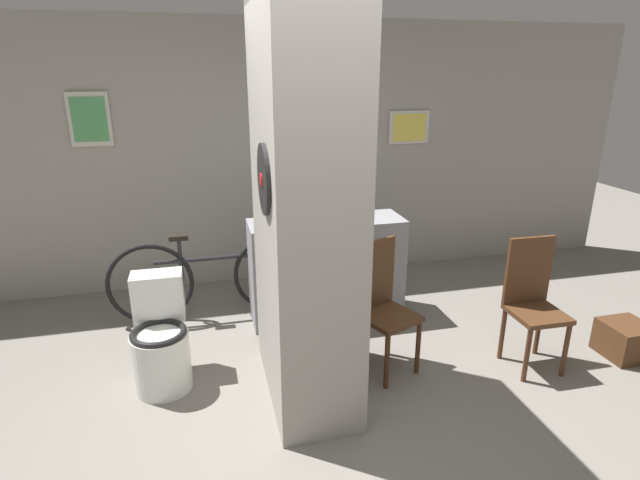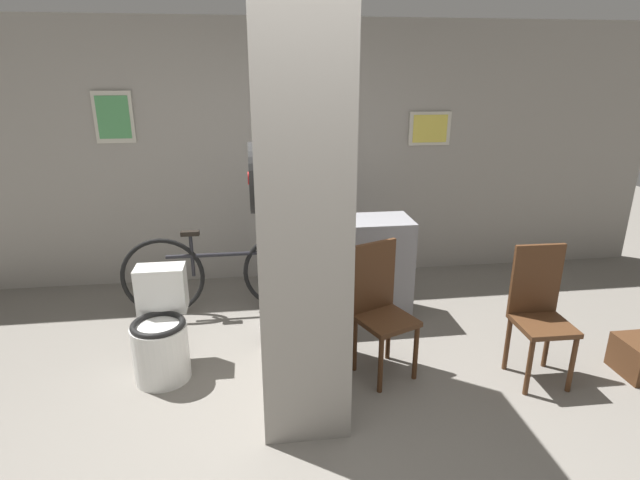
# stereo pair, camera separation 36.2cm
# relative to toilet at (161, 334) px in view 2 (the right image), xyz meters

# --- Properties ---
(ground_plane) EXTENTS (14.00, 14.00, 0.00)m
(ground_plane) POSITION_rel_toilet_xyz_m (1.03, -0.86, -0.32)
(ground_plane) COLOR slate
(wall_back) EXTENTS (8.00, 0.09, 2.60)m
(wall_back) POSITION_rel_toilet_xyz_m (1.03, 1.77, 0.98)
(wall_back) COLOR gray
(wall_back) RESTS_ON ground_plane
(pillar_center) EXTENTS (0.55, 1.12, 2.60)m
(pillar_center) POSITION_rel_toilet_xyz_m (0.97, -0.30, 0.98)
(pillar_center) COLOR gray
(pillar_center) RESTS_ON ground_plane
(counter_shelf) EXTENTS (1.34, 0.44, 0.90)m
(counter_shelf) POSITION_rel_toilet_xyz_m (1.38, 0.73, 0.13)
(counter_shelf) COLOR gray
(counter_shelf) RESTS_ON ground_plane
(toilet) EXTENTS (0.39, 0.55, 0.76)m
(toilet) POSITION_rel_toilet_xyz_m (0.00, 0.00, 0.00)
(toilet) COLOR silver
(toilet) RESTS_ON ground_plane
(chair_near_pillar) EXTENTS (0.48, 0.48, 0.98)m
(chair_near_pillar) POSITION_rel_toilet_xyz_m (1.57, -0.17, 0.20)
(chair_near_pillar) COLOR #4C2D19
(chair_near_pillar) RESTS_ON ground_plane
(chair_by_doorway) EXTENTS (0.37, 0.37, 0.98)m
(chair_by_doorway) POSITION_rel_toilet_xyz_m (2.67, -0.38, 0.20)
(chair_by_doorway) COLOR #4C2D19
(chair_by_doorway) RESTS_ON ground_plane
(bicycle) EXTENTS (1.81, 0.42, 0.79)m
(bicycle) POSITION_rel_toilet_xyz_m (0.41, 0.95, 0.06)
(bicycle) COLOR black
(bicycle) RESTS_ON ground_plane
(bottle_tall) EXTENTS (0.08, 0.08, 0.31)m
(bottle_tall) POSITION_rel_toilet_xyz_m (1.35, 0.76, 0.69)
(bottle_tall) COLOR silver
(bottle_tall) RESTS_ON counter_shelf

